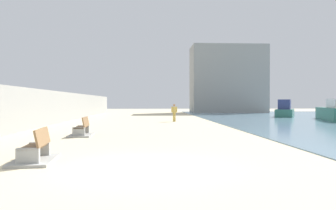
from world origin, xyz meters
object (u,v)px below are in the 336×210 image
(boat_far_right, at_px, (336,112))
(boat_mid_bay, at_px, (285,111))
(bench_near, at_px, (35,154))
(bench_far, at_px, (82,131))
(person_walking, at_px, (174,111))

(boat_far_right, distance_m, boat_mid_bay, 8.11)
(bench_near, height_order, bench_far, same)
(bench_far, relative_size, person_walking, 1.35)
(boat_far_right, bearing_deg, boat_mid_bay, 101.69)
(boat_far_right, relative_size, boat_mid_bay, 1.57)
(bench_far, height_order, boat_mid_bay, boat_mid_bay)
(bench_far, xyz_separation_m, boat_mid_bay, (19.17, 20.74, 0.53))
(bench_near, bearing_deg, person_walking, 74.61)
(person_walking, bearing_deg, boat_far_right, 1.80)
(bench_near, bearing_deg, boat_far_right, 44.71)
(bench_near, relative_size, person_walking, 1.39)
(person_walking, distance_m, boat_far_right, 15.14)
(bench_far, distance_m, boat_mid_bay, 28.25)
(bench_far, xyz_separation_m, person_walking, (5.68, 12.33, 0.68))
(boat_mid_bay, bearing_deg, bench_near, -123.80)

